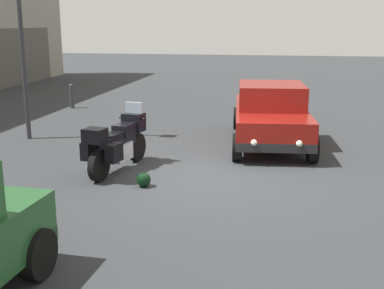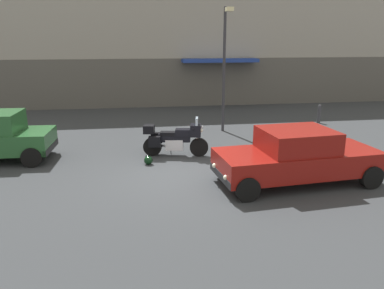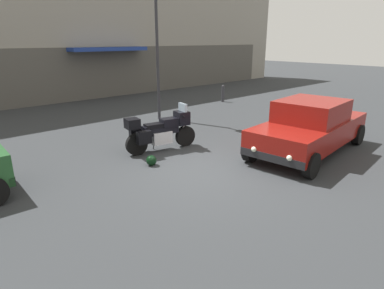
{
  "view_description": "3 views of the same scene",
  "coord_description": "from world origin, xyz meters",
  "px_view_note": "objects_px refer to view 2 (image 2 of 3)",
  "views": [
    {
      "loc": [
        -9.7,
        -1.35,
        3.06
      ],
      "look_at": [
        0.23,
        0.49,
        0.61
      ],
      "focal_mm": 47.04,
      "sensor_mm": 36.0,
      "label": 1
    },
    {
      "loc": [
        -1.16,
        -10.6,
        3.98
      ],
      "look_at": [
        0.55,
        0.92,
        0.7
      ],
      "focal_mm": 35.73,
      "sensor_mm": 36.0,
      "label": 2
    },
    {
      "loc": [
        -5.53,
        -5.49,
        3.19
      ],
      "look_at": [
        -0.22,
        0.32,
        0.67
      ],
      "focal_mm": 30.69,
      "sensor_mm": 36.0,
      "label": 3
    }
  ],
  "objects_px": {
    "helmet": "(148,160)",
    "car_sedan_far": "(297,157)",
    "motorcycle": "(174,139)",
    "bollard_curbside": "(319,113)",
    "streetlamp_curbside": "(225,59)"
  },
  "relations": [
    {
      "from": "motorcycle",
      "to": "car_sedan_far",
      "type": "distance_m",
      "value": 4.37
    },
    {
      "from": "car_sedan_far",
      "to": "bollard_curbside",
      "type": "bearing_deg",
      "value": -125.83
    },
    {
      "from": "helmet",
      "to": "car_sedan_far",
      "type": "bearing_deg",
      "value": -29.07
    },
    {
      "from": "motorcycle",
      "to": "streetlamp_curbside",
      "type": "bearing_deg",
      "value": 63.13
    },
    {
      "from": "car_sedan_far",
      "to": "streetlamp_curbside",
      "type": "distance_m",
      "value": 6.75
    },
    {
      "from": "bollard_curbside",
      "to": "car_sedan_far",
      "type": "bearing_deg",
      "value": -120.4
    },
    {
      "from": "helmet",
      "to": "car_sedan_far",
      "type": "relative_size",
      "value": 0.06
    },
    {
      "from": "car_sedan_far",
      "to": "streetlamp_curbside",
      "type": "relative_size",
      "value": 0.9
    },
    {
      "from": "car_sedan_far",
      "to": "bollard_curbside",
      "type": "xyz_separation_m",
      "value": [
        4.31,
        7.34,
        -0.31
      ]
    },
    {
      "from": "helmet",
      "to": "streetlamp_curbside",
      "type": "bearing_deg",
      "value": 49.83
    },
    {
      "from": "streetlamp_curbside",
      "to": "bollard_curbside",
      "type": "xyz_separation_m",
      "value": [
        4.93,
        1.04,
        -2.65
      ]
    },
    {
      "from": "motorcycle",
      "to": "bollard_curbside",
      "type": "relative_size",
      "value": 2.5
    },
    {
      "from": "motorcycle",
      "to": "car_sedan_far",
      "type": "xyz_separation_m",
      "value": [
        3.11,
        -3.07,
        0.16
      ]
    },
    {
      "from": "motorcycle",
      "to": "car_sedan_far",
      "type": "height_order",
      "value": "car_sedan_far"
    },
    {
      "from": "car_sedan_far",
      "to": "bollard_curbside",
      "type": "height_order",
      "value": "car_sedan_far"
    }
  ]
}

